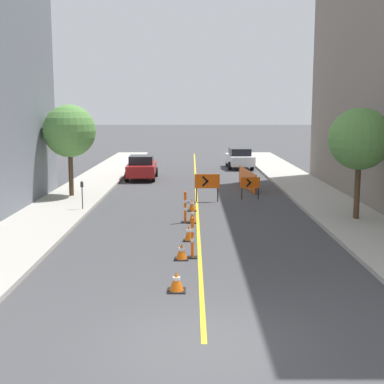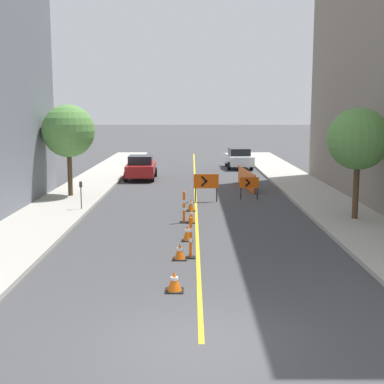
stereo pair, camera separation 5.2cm
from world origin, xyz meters
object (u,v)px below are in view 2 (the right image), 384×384
Objects in this scene: arrow_barricade_secondary at (248,184)px; street_tree_right_near at (357,139)px; parking_meter_near_curb at (80,189)px; street_tree_left_near at (67,131)px; traffic_cone_third at (186,233)px; traffic_cone_fifth at (190,205)px; delineator_post_front at (190,240)px; traffic_cone_fourth at (190,215)px; traffic_cone_second at (179,252)px; delineator_post_rear at (183,209)px; arrow_barricade_primary at (205,182)px; parked_car_curb_mid at (238,158)px; traffic_cone_nearest at (173,281)px; parked_car_curb_near at (140,167)px.

street_tree_right_near reaches higher than arrow_barricade_secondary.
street_tree_left_near reaches higher than parking_meter_near_curb.
street_tree_left_near is at bearing 172.96° from arrow_barricade_secondary.
traffic_cone_third is 5.61m from traffic_cone_fifth.
delineator_post_front reaches higher than traffic_cone_fifth.
traffic_cone_fifth is 0.46× the size of parking_meter_near_curb.
delineator_post_front is at bearing -90.07° from traffic_cone_fourth.
arrow_barricade_secondary reaches higher than traffic_cone_third.
traffic_cone_second is at bearing -62.58° from street_tree_left_near.
arrow_barricade_primary is at bearing 78.36° from delineator_post_rear.
parked_car_curb_mid is 0.94× the size of street_tree_left_near.
traffic_cone_second is (0.07, 2.92, -0.01)m from traffic_cone_nearest.
parked_car_curb_near is (-2.93, 22.03, 0.54)m from traffic_cone_nearest.
delineator_post_front is 10.32m from arrow_barricade_primary.
delineator_post_front is (0.41, 3.08, 0.31)m from traffic_cone_nearest.
arrow_barricade_secondary is (3.26, 5.70, 0.25)m from delineator_post_rear.
delineator_post_front is at bearing -89.95° from traffic_cone_fifth.
traffic_cone_second is at bearing -95.20° from traffic_cone_third.
traffic_cone_third is 0.44× the size of delineator_post_front.
parked_car_curb_mid is at bearing 64.36° from parking_meter_near_curb.
traffic_cone_fifth is 18.20m from parked_car_curb_mid.
delineator_post_rear is at bearing -124.70° from arrow_barricade_secondary.
traffic_cone_third is 0.91× the size of traffic_cone_fourth.
arrow_barricade_primary reaches higher than delineator_post_rear.
arrow_barricade_secondary is 0.26× the size of parked_car_curb_mid.
street_tree_right_near is at bearing 1.27° from delineator_post_rear.
street_tree_left_near is at bearing 124.08° from traffic_cone_third.
arrow_barricade_primary is 7.54m from street_tree_left_near.
parked_car_curb_mid is at bearing 55.01° from street_tree_left_near.
street_tree_right_near is (6.76, -2.38, 3.11)m from traffic_cone_fifth.
traffic_cone_fifth is 5.01m from parking_meter_near_curb.
arrow_barricade_secondary reaches higher than traffic_cone_fourth.
traffic_cone_nearest is 14.46m from arrow_barricade_secondary.
parking_meter_near_curb is at bearing 169.75° from street_tree_right_near.
traffic_cone_fifth is (0.12, 5.60, 0.00)m from traffic_cone_third.
traffic_cone_fifth is 0.13× the size of street_tree_right_near.
traffic_cone_second is at bearing -96.38° from arrow_barricade_primary.
parked_car_curb_near is at bearing 98.92° from traffic_cone_second.
delineator_post_front is at bearing -60.92° from street_tree_left_near.
traffic_cone_third is 2.22m from delineator_post_front.
delineator_post_rear is at bearing -79.24° from parked_car_curb_near.
traffic_cone_fifth is (0.33, 7.96, 0.03)m from traffic_cone_second.
delineator_post_front is at bearing -56.68° from parking_meter_near_curb.
traffic_cone_third is at bearing -91.18° from traffic_cone_fifth.
traffic_cone_nearest is 0.12× the size of parked_car_curb_mid.
street_tree_left_near is (-2.95, -7.63, 2.68)m from parked_car_curb_near.
delineator_post_front is at bearing -81.82° from parked_car_curb_near.
traffic_cone_fifth is 2.69m from arrow_barricade_primary.
parking_meter_near_curb is 0.28× the size of street_tree_right_near.
traffic_cone_fourth is 0.14× the size of parked_car_curb_near.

